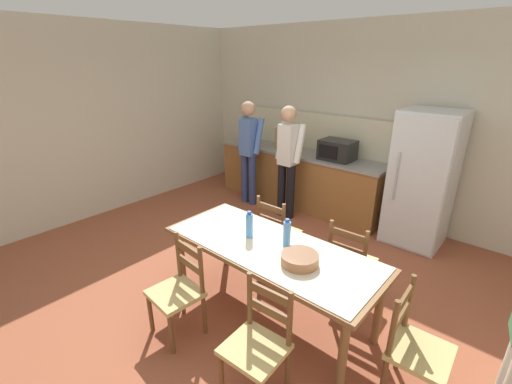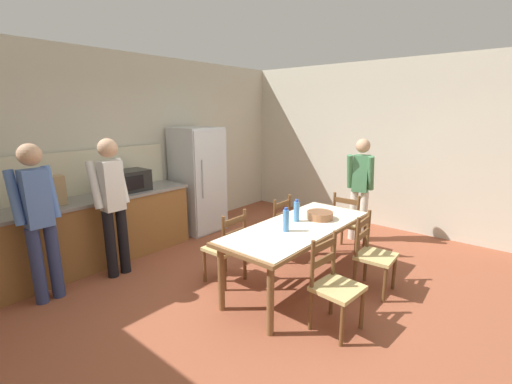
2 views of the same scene
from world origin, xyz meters
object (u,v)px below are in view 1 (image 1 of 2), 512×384
at_px(serving_bowl, 300,258).
at_px(chair_head_end, 415,349).
at_px(microwave, 337,150).
at_px(bottle_near_centre, 249,225).
at_px(paper_bag, 283,138).
at_px(bottle_off_centre, 287,233).
at_px(person_at_counter, 288,157).
at_px(dining_table, 270,253).
at_px(chair_side_near_right, 258,345).
at_px(chair_side_far_left, 277,233).
at_px(chair_side_near_left, 179,290).
at_px(refrigerator, 422,180).
at_px(person_at_sink, 249,148).
at_px(chair_side_far_right, 350,262).

relative_size(serving_bowl, chair_head_end, 0.35).
bearing_deg(microwave, bottle_near_centre, -80.53).
height_order(microwave, paper_bag, paper_bag).
relative_size(bottle_off_centre, person_at_counter, 0.16).
height_order(paper_bag, dining_table, paper_bag).
relative_size(serving_bowl, person_at_counter, 0.18).
bearing_deg(bottle_off_centre, chair_side_near_right, -66.47).
relative_size(serving_bowl, chair_side_far_left, 0.35).
bearing_deg(bottle_off_centre, chair_side_near_left, -125.30).
height_order(paper_bag, bottle_near_centre, paper_bag).
height_order(serving_bowl, chair_head_end, chair_head_end).
xyz_separation_m(bottle_near_centre, bottle_off_centre, (0.37, 0.10, 0.00)).
height_order(bottle_off_centre, chair_side_near_right, bottle_off_centre).
height_order(serving_bowl, person_at_counter, person_at_counter).
xyz_separation_m(chair_side_near_left, chair_side_near_right, (0.94, -0.01, 0.00)).
bearing_deg(refrigerator, person_at_sink, -169.60).
xyz_separation_m(bottle_near_centre, chair_side_far_right, (0.74, 0.71, -0.45)).
bearing_deg(chair_side_near_left, paper_bag, 116.04).
height_order(microwave, bottle_near_centre, microwave).
xyz_separation_m(bottle_off_centre, chair_side_near_right, (0.36, -0.82, -0.45)).
distance_m(serving_bowl, person_at_counter, 2.55).
bearing_deg(person_at_sink, paper_bag, -34.94).
xyz_separation_m(chair_side_far_right, person_at_counter, (-1.69, 1.22, 0.54)).
relative_size(microwave, chair_side_near_left, 0.55).
bearing_deg(chair_side_far_left, person_at_sink, -38.91).
height_order(refrigerator, microwave, refrigerator).
xyz_separation_m(bottle_off_centre, serving_bowl, (0.26, -0.17, -0.07)).
height_order(chair_side_near_left, chair_head_end, same).
xyz_separation_m(dining_table, chair_side_near_left, (-0.47, -0.71, -0.24)).
xyz_separation_m(chair_head_end, person_at_sink, (-3.37, 1.96, 0.53)).
distance_m(dining_table, chair_side_near_right, 0.89).
distance_m(dining_table, bottle_off_centre, 0.25).
bearing_deg(serving_bowl, dining_table, 169.78).
relative_size(chair_side_near_left, chair_side_near_right, 1.00).
relative_size(paper_bag, bottle_off_centre, 1.33).
bearing_deg(chair_side_far_left, chair_side_near_left, 89.14).
bearing_deg(chair_side_far_right, dining_table, 53.97).
bearing_deg(chair_side_near_left, bottle_near_centre, 78.57).
xyz_separation_m(refrigerator, person_at_sink, (-2.61, -0.48, 0.08)).
relative_size(chair_side_near_right, person_at_sink, 0.52).
distance_m(paper_bag, bottle_off_centre, 2.95).
height_order(bottle_off_centre, chair_side_near_left, bottle_off_centre).
relative_size(dining_table, chair_side_near_right, 2.31).
distance_m(dining_table, chair_side_far_right, 0.89).
bearing_deg(chair_side_near_right, bottle_near_centre, 132.17).
distance_m(paper_bag, serving_bowl, 3.25).
bearing_deg(refrigerator, chair_side_far_right, -93.65).
xyz_separation_m(bottle_near_centre, person_at_counter, (-0.95, 1.93, 0.09)).
bearing_deg(chair_side_near_left, chair_head_end, 26.21).
bearing_deg(person_at_sink, dining_table, -133.95).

